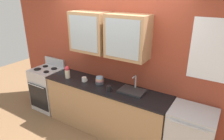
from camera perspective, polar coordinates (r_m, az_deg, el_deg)
ground_plane at (r=4.08m, az=-1.94°, el=-16.28°), size 10.00×10.00×0.00m
back_wall_unit at (r=3.63m, az=0.49°, el=4.75°), size 4.92×0.47×2.72m
counter at (r=3.82m, az=-2.03°, el=-10.76°), size 2.37×0.60×0.93m
stove_range at (r=4.73m, az=-17.50°, el=-4.96°), size 0.60×0.61×1.11m
sink_faucet at (r=3.40m, az=5.73°, el=-5.74°), size 0.42×0.29×0.26m
bowl_stack at (r=3.66m, az=-3.50°, el=-2.92°), size 0.16×0.16×0.13m
vase at (r=3.96m, az=-12.48°, el=-0.58°), size 0.09×0.09×0.24m
cup_near_sink at (r=3.39m, az=-0.84°, el=-5.23°), size 0.11×0.08×0.10m
cup_near_bowls at (r=3.78m, az=-7.82°, el=-2.63°), size 0.12×0.09×0.08m
dishwasher at (r=3.36m, az=20.94°, el=-17.49°), size 0.64×0.58×0.93m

